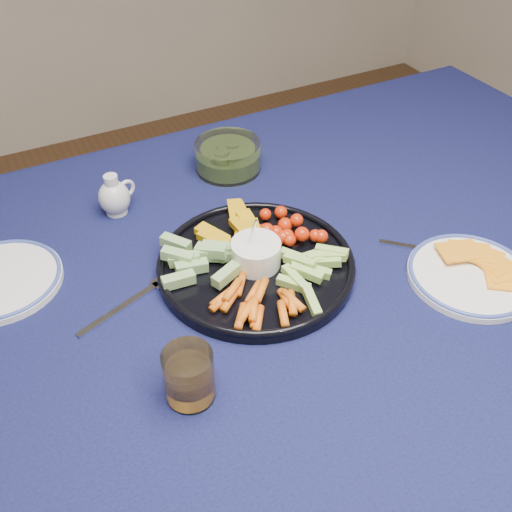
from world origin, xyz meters
name	(u,v)px	position (x,y,z in m)	size (l,w,h in m)	color
dining_table	(284,313)	(0.00, 0.00, 0.66)	(1.67, 1.07, 0.75)	#4A2C18
crudite_platter	(255,262)	(-0.04, 0.03, 0.76)	(0.33, 0.33, 0.10)	black
creamer_pitcher	(115,197)	(-0.19, 0.30, 0.78)	(0.07, 0.06, 0.08)	silver
pickle_bowl	(228,158)	(0.06, 0.34, 0.77)	(0.13, 0.13, 0.06)	silver
cheese_plate	(471,274)	(0.26, -0.14, 0.76)	(0.20, 0.20, 0.02)	white
juice_tumbler	(189,378)	(-0.23, -0.14, 0.78)	(0.07, 0.07, 0.08)	silver
fork_left	(136,299)	(-0.24, 0.06, 0.75)	(0.18, 0.08, 0.00)	silver
fork_right	(437,252)	(0.26, -0.07, 0.75)	(0.13, 0.13, 0.00)	silver
side_plate_extra	(1,280)	(-0.42, 0.20, 0.75)	(0.19, 0.19, 0.02)	white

